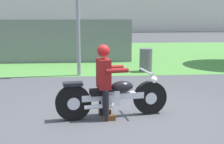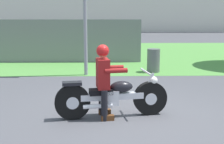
% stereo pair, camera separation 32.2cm
% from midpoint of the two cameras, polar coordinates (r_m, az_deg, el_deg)
% --- Properties ---
extents(ground, '(120.00, 120.00, 0.00)m').
position_cam_midpoint_polar(ground, '(5.88, 1.19, -8.23)').
color(ground, '#4C4C51').
extents(grass_verge, '(60.00, 12.00, 0.01)m').
position_cam_midpoint_polar(grass_verge, '(15.43, -2.41, 3.68)').
color(grass_verge, '#549342').
rests_on(grass_verge, ground).
extents(motorcycle_lead, '(2.18, 0.70, 0.89)m').
position_cam_midpoint_polar(motorcycle_lead, '(5.60, -1.42, -4.90)').
color(motorcycle_lead, black).
rests_on(motorcycle_lead, ground).
extents(rider_lead, '(0.60, 0.52, 1.41)m').
position_cam_midpoint_polar(rider_lead, '(5.47, -3.17, -0.72)').
color(rider_lead, black).
rests_on(rider_lead, ground).
extents(trash_can, '(0.44, 0.44, 0.82)m').
position_cam_midpoint_polar(trash_can, '(10.27, 5.76, 2.31)').
color(trash_can, '#595E5B').
rests_on(trash_can, ground).
extents(fence_segment, '(7.00, 0.06, 1.80)m').
position_cam_midpoint_polar(fence_segment, '(12.43, -13.15, 5.84)').
color(fence_segment, slate).
rests_on(fence_segment, ground).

